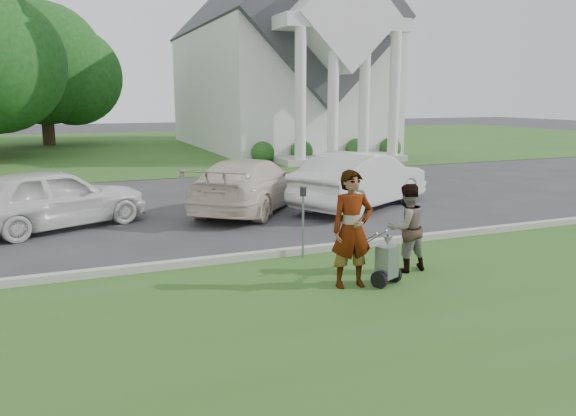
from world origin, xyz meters
TOP-DOWN VIEW (x-y plane):
  - ground at (0.00, 0.00)m, footprint 120.00×120.00m
  - grass_strip at (0.00, -3.00)m, footprint 80.00×7.00m
  - church_lawn at (0.00, 27.00)m, footprint 80.00×30.00m
  - curb at (0.00, 0.55)m, footprint 80.00×0.18m
  - church at (9.00, 23.11)m, footprint 9.19×19.00m
  - tree_back at (-4.01, 29.99)m, footprint 9.61×7.60m
  - striping_cart at (1.53, -1.66)m, footprint 0.76×1.05m
  - person_left at (0.95, -1.52)m, footprint 0.74×0.52m
  - person_right at (2.25, -1.12)m, footprint 0.79×0.63m
  - parking_meter_near at (0.90, 0.33)m, footprint 0.10×0.09m
  - car_b at (-3.54, 4.80)m, footprint 4.60×3.30m
  - car_c at (1.40, 5.13)m, footprint 4.64×5.08m
  - car_d at (4.40, 4.32)m, footprint 4.96×3.74m

SIDE VIEW (x-z plane):
  - ground at x=0.00m, z-range 0.00..0.00m
  - grass_strip at x=0.00m, z-range 0.00..0.01m
  - church_lawn at x=0.00m, z-range 0.00..0.01m
  - curb at x=0.00m, z-range 0.00..0.15m
  - striping_cart at x=1.53m, z-range -0.06..0.84m
  - car_c at x=1.40m, z-range 0.00..1.43m
  - car_b at x=-3.54m, z-range 0.00..1.45m
  - person_right at x=2.25m, z-range 0.00..1.56m
  - car_d at x=4.40m, z-range 0.00..1.56m
  - parking_meter_near at x=0.90m, z-range 0.18..1.59m
  - person_left at x=0.95m, z-range 0.00..1.91m
  - tree_back at x=-4.01m, z-range 0.28..9.17m
  - church at x=9.00m, z-range -6.11..17.99m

